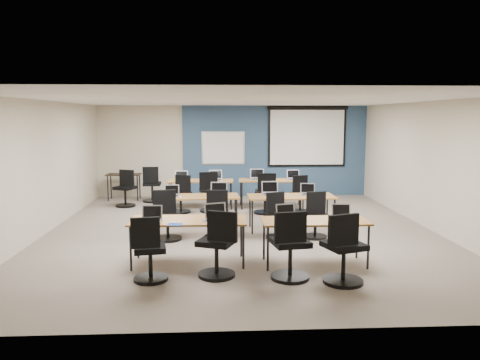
{
  "coord_description": "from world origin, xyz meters",
  "views": [
    {
      "loc": [
        -0.51,
        -9.44,
        2.37
      ],
      "look_at": [
        -0.01,
        0.4,
        1.04
      ],
      "focal_mm": 35.0,
      "sensor_mm": 36.0,
      "label": 1
    }
  ],
  "objects": [
    {
      "name": "training_table_front_right",
      "position": [
        1.06,
        -2.18,
        0.68
      ],
      "size": [
        1.7,
        0.71,
        0.73
      ],
      "rotation": [
        0.0,
        0.0,
        0.01
      ],
      "color": "brown",
      "rests_on": "floor"
    },
    {
      "name": "training_table_front_left",
      "position": [
        -0.97,
        -2.03,
        0.69
      ],
      "size": [
        1.87,
        0.78,
        0.73
      ],
      "rotation": [
        0.0,
        0.0,
        -0.02
      ],
      "color": "#A26B3F",
      "rests_on": "floor"
    },
    {
      "name": "wall_right",
      "position": [
        4.0,
        0.0,
        1.35
      ],
      "size": [
        0.04,
        9.0,
        2.7
      ],
      "primitive_type": "cube",
      "color": "beige",
      "rests_on": "ground"
    },
    {
      "name": "task_chair_10",
      "position": [
        0.69,
        1.82,
        0.43
      ],
      "size": [
        0.55,
        0.55,
        1.03
      ],
      "rotation": [
        0.0,
        0.0,
        -0.1
      ],
      "color": "black",
      "rests_on": "floor"
    },
    {
      "name": "wall_front",
      "position": [
        0.0,
        -4.5,
        1.35
      ],
      "size": [
        8.0,
        0.04,
        2.7
      ],
      "primitive_type": "cube",
      "color": "beige",
      "rests_on": "ground"
    },
    {
      "name": "snack_bowl",
      "position": [
        -0.37,
        -2.42,
        0.76
      ],
      "size": [
        0.26,
        0.26,
        0.05
      ],
      "primitive_type": "imported",
      "rotation": [
        0.0,
        0.0,
        -0.3
      ],
      "color": "brown",
      "rests_on": "training_table_front_left"
    },
    {
      "name": "projector_screen",
      "position": [
        2.2,
        4.41,
        1.89
      ],
      "size": [
        2.4,
        0.1,
        1.82
      ],
      "color": "black",
      "rests_on": "wall_back"
    },
    {
      "name": "utility_table",
      "position": [
        -3.16,
        3.98,
        0.66
      ],
      "size": [
        0.95,
        0.53,
        0.75
      ],
      "rotation": [
        0.0,
        0.0,
        -0.01
      ],
      "color": "black",
      "rests_on": "floor"
    },
    {
      "name": "snack_plate",
      "position": [
        0.5,
        -2.41,
        0.74
      ],
      "size": [
        0.17,
        0.17,
        0.01
      ],
      "primitive_type": "cylinder",
      "rotation": [
        0.0,
        0.0,
        0.02
      ],
      "color": "white",
      "rests_on": "training_table_front_right"
    },
    {
      "name": "wall_back",
      "position": [
        0.0,
        4.5,
        1.35
      ],
      "size": [
        8.0,
        0.04,
        2.7
      ],
      "primitive_type": "cube",
      "color": "beige",
      "rests_on": "ground"
    },
    {
      "name": "laptop_5",
      "position": [
        -0.45,
        0.31,
        0.8
      ],
      "size": [
        0.35,
        0.3,
        0.27
      ],
      "rotation": [
        0.0,
        0.0,
        -0.12
      ],
      "color": "#9F9FAC",
      "rests_on": "training_table_mid_left"
    },
    {
      "name": "task_chair_2",
      "position": [
        0.56,
        -2.89,
        0.44
      ],
      "size": [
        0.58,
        0.58,
        1.05
      ],
      "rotation": [
        0.0,
        0.0,
        0.17
      ],
      "color": "black",
      "rests_on": "floor"
    },
    {
      "name": "laptop_3",
      "position": [
        1.53,
        -2.09,
        0.79
      ],
      "size": [
        0.3,
        0.26,
        0.23
      ],
      "rotation": [
        0.0,
        0.0,
        -0.12
      ],
      "color": "silver",
      "rests_on": "training_table_front_right"
    },
    {
      "name": "laptop_7",
      "position": [
        1.44,
        0.27,
        0.79
      ],
      "size": [
        0.31,
        0.26,
        0.24
      ],
      "rotation": [
        0.0,
        0.0,
        -0.21
      ],
      "color": "#B4B4BF",
      "rests_on": "training_table_mid_right"
    },
    {
      "name": "coffee_cup",
      "position": [
        0.54,
        -2.35,
        0.78
      ],
      "size": [
        0.1,
        0.1,
        0.07
      ],
      "primitive_type": "imported",
      "rotation": [
        0.0,
        0.0,
        0.34
      ],
      "color": "white",
      "rests_on": "snack_plate"
    },
    {
      "name": "laptop_8",
      "position": [
        -1.42,
        2.63,
        0.79
      ],
      "size": [
        0.33,
        0.28,
        0.25
      ],
      "rotation": [
        0.0,
        0.0,
        0.02
      ],
      "color": "silver",
      "rests_on": "training_table_back_left"
    },
    {
      "name": "laptop_11",
      "position": [
        1.53,
        2.69,
        0.79
      ],
      "size": [
        0.33,
        0.28,
        0.25
      ],
      "rotation": [
        0.0,
        0.0,
        0.03
      ],
      "color": "silver",
      "rests_on": "training_table_back_right"
    },
    {
      "name": "task_chair_6",
      "position": [
        0.66,
        -0.59,
        0.39
      ],
      "size": [
        0.49,
        0.46,
        0.95
      ],
      "rotation": [
        0.0,
        0.0,
        0.39
      ],
      "color": "black",
      "rests_on": "floor"
    },
    {
      "name": "laptop_4",
      "position": [
        -1.44,
        0.22,
        0.79
      ],
      "size": [
        0.3,
        0.26,
        0.23
      ],
      "rotation": [
        0.0,
        0.0,
        0.08
      ],
      "color": "#AAAAB7",
      "rests_on": "training_table_mid_left"
    },
    {
      "name": "task_chair_4",
      "position": [
        -1.46,
        -0.59,
        0.42
      ],
      "size": [
        0.54,
        0.54,
        1.01
      ],
      "rotation": [
        0.0,
        0.0,
        0.14
      ],
      "color": "black",
      "rests_on": "floor"
    },
    {
      "name": "mouse_2",
      "position": [
        0.69,
        -2.22,
        0.74
      ],
      "size": [
        0.07,
        0.1,
        0.03
      ],
      "primitive_type": "ellipsoid",
      "rotation": [
        0.0,
        0.0,
        -0.16
      ],
      "color": "white",
      "rests_on": "training_table_front_right"
    },
    {
      "name": "mouse_7",
      "position": [
        1.76,
        0.12,
        0.74
      ],
      "size": [
        0.07,
        0.1,
        0.03
      ],
      "primitive_type": "ellipsoid",
      "rotation": [
        0.0,
        0.0,
        -0.14
      ],
      "color": "white",
      "rests_on": "training_table_mid_right"
    },
    {
      "name": "mouse_3",
      "position": [
        1.63,
        -2.24,
        0.74
      ],
      "size": [
        0.07,
        0.1,
        0.03
      ],
      "primitive_type": "ellipsoid",
      "rotation": [
        0.0,
        0.0,
        -0.1
      ],
      "color": "white",
      "rests_on": "training_table_front_right"
    },
    {
      "name": "mouse_6",
      "position": [
        0.76,
        0.06,
        0.74
      ],
      "size": [
        0.07,
        0.1,
        0.03
      ],
      "primitive_type": "ellipsoid",
      "rotation": [
        0.0,
        0.0,
        0.13
      ],
      "color": "white",
      "rests_on": "training_table_mid_right"
    },
    {
      "name": "task_chair_11",
      "position": [
        1.57,
        1.91,
        0.39
      ],
      "size": [
        0.47,
        0.47,
        0.95
      ],
      "rotation": [
        0.0,
        0.0,
        0.24
      ],
      "color": "black",
      "rests_on": "floor"
    },
    {
      "name": "training_table_back_left",
      "position": [
        -0.92,
        2.66,
        0.68
      ],
      "size": [
        1.69,
        0.71,
        0.73
      ],
      "rotation": [
        0.0,
        0.0,
        -0.06
      ],
      "color": "olive",
      "rests_on": "floor"
    },
    {
      "name": "task_chair_7",
      "position": [
        1.42,
        -0.59,
        0.39
      ],
      "size": [
        0.47,
        0.47,
        0.95
      ],
      "rotation": [
        0.0,
        0.0,
        0.18
      ],
      "color": "black",
      "rests_on": "floor"
    },
    {
      "name": "blue_mousepad",
      "position": [
        -1.15,
        -2.38,
        0.73
      ],
      "size": [
        0.23,
        0.19,
        0.01
      ],
      "primitive_type": "cube",
      "rotation": [
        0.0,
        0.0,
        -0.02
      ],
      "color": "navy",
      "rests_on": "training_table_front_left"
    },
    {
      "name": "mouse_8",
      "position": [
        -1.27,
        2.46,
        0.74
      ],
      "size": [
        0.07,
        0.1,
        0.03
      ],
      "primitive_type": "ellipsoid",
      "rotation": [
        0.0,
        0.0,
        -0.1
      ],
      "color": "white",
      "rests_on": "training_table_back_left"
    },
    {
      "name": "wall_left",
      "position": [
        -4.0,
        0.0,
        1.35
      ],
      "size": [
        0.04,
        9.0,
        2.7
      ],
      "primitive_type": "cube",
      "color": "beige",
      "rests_on": "ground"
    },
    {
      "name": "mouse_5",
      "position": [
        -0.34,
        0.13,
        0.74
      ],
      "size": [
        0.08,
        0.1,
        0.03
      ],
      "primitive_type": "ellipsoid",
      "rotation": [
        0.0,
        0.0,
        0.31
      ],
      "color": "white",
      "rests_on": "training_table_mid_left"
    },
    {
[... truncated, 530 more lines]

